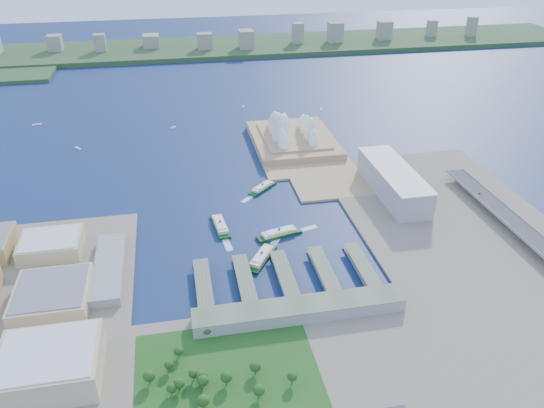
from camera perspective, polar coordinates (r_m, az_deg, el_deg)
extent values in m
plane|color=#10204D|center=(614.43, -1.39, -4.13)|extent=(3000.00, 3000.00, 0.00)
cube|color=#7A6E5E|center=(549.18, -26.58, -12.21)|extent=(220.00, 390.00, 3.00)
cube|color=#7A6E5E|center=(455.40, 3.35, -18.29)|extent=(720.00, 180.00, 3.00)
cube|color=#7A6E5E|center=(652.69, 20.71, -3.91)|extent=(240.00, 500.00, 3.00)
cube|color=tan|center=(858.86, 2.75, 6.07)|extent=(135.00, 220.00, 3.00)
cube|color=#2D4926|center=(1526.09, -7.93, 16.27)|extent=(2200.00, 260.00, 12.00)
cube|color=#97979D|center=(722.81, 12.90, 2.36)|extent=(45.00, 155.00, 35.00)
cube|color=gray|center=(505.42, 2.97, -11.33)|extent=(200.00, 28.00, 12.00)
imported|color=slate|center=(736.27, 21.42, 1.06)|extent=(1.69, 4.15, 1.20)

